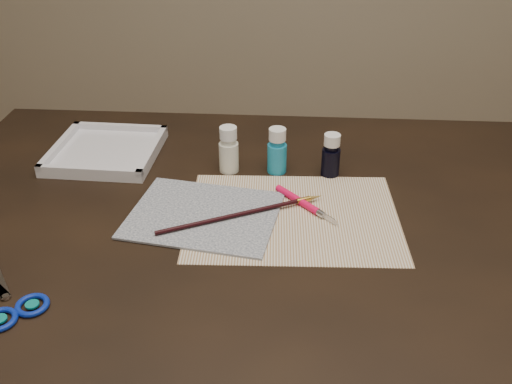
# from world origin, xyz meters

# --- Properties ---
(table) EXTENTS (1.30, 0.90, 0.75)m
(table) POSITION_xyz_m (0.00, 0.00, 0.38)
(table) COLOR black
(table) RESTS_ON ground
(paper) EXTENTS (0.39, 0.30, 0.00)m
(paper) POSITION_xyz_m (0.07, 0.00, 0.75)
(paper) COLOR silver
(paper) RESTS_ON table
(canvas) EXTENTS (0.29, 0.25, 0.00)m
(canvas) POSITION_xyz_m (-0.09, -0.01, 0.75)
(canvas) COLOR #0F1A34
(canvas) RESTS_ON paper
(paint_bottle_white) EXTENTS (0.05, 0.05, 0.10)m
(paint_bottle_white) POSITION_xyz_m (-0.07, 0.16, 0.80)
(paint_bottle_white) COLOR silver
(paint_bottle_white) RESTS_ON table
(paint_bottle_cyan) EXTENTS (0.04, 0.04, 0.10)m
(paint_bottle_cyan) POSITION_xyz_m (0.03, 0.17, 0.80)
(paint_bottle_cyan) COLOR teal
(paint_bottle_cyan) RESTS_ON table
(paint_bottle_navy) EXTENTS (0.04, 0.04, 0.09)m
(paint_bottle_navy) POSITION_xyz_m (0.14, 0.16, 0.80)
(paint_bottle_navy) COLOR black
(paint_bottle_navy) RESTS_ON table
(paintbrush) EXTENTS (0.29, 0.15, 0.01)m
(paintbrush) POSITION_xyz_m (-0.02, -0.01, 0.76)
(paintbrush) COLOR black
(paintbrush) RESTS_ON canvas
(craft_knife) EXTENTS (0.12, 0.13, 0.01)m
(craft_knife) POSITION_xyz_m (0.09, 0.03, 0.76)
(craft_knife) COLOR #EE0C4A
(craft_knife) RESTS_ON paper
(palette_tray) EXTENTS (0.23, 0.23, 0.03)m
(palette_tray) POSITION_xyz_m (-0.34, 0.21, 0.76)
(palette_tray) COLOR silver
(palette_tray) RESTS_ON table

